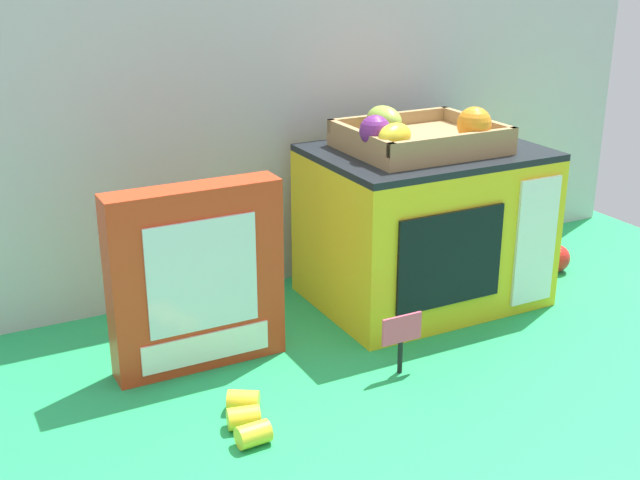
# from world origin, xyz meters

# --- Properties ---
(ground_plane) EXTENTS (1.70, 1.70, 0.00)m
(ground_plane) POSITION_xyz_m (0.00, 0.00, 0.00)
(ground_plane) COLOR #219E54
(ground_plane) RESTS_ON ground
(display_back_panel) EXTENTS (1.61, 0.03, 0.59)m
(display_back_panel) POSITION_xyz_m (0.00, 0.26, 0.29)
(display_back_panel) COLOR #B7BABF
(display_back_panel) RESTS_ON ground
(toy_microwave) EXTENTS (0.40, 0.30, 0.29)m
(toy_microwave) POSITION_xyz_m (0.16, 0.04, 0.15)
(toy_microwave) COLOR yellow
(toy_microwave) RESTS_ON ground
(food_groups_crate) EXTENTS (0.27, 0.22, 0.08)m
(food_groups_crate) POSITION_xyz_m (0.14, 0.03, 0.32)
(food_groups_crate) COLOR #A37F51
(food_groups_crate) RESTS_ON toy_microwave
(cookie_set_box) EXTENTS (0.28, 0.06, 0.30)m
(cookie_set_box) POSITION_xyz_m (-0.30, -0.01, 0.15)
(cookie_set_box) COLOR red
(cookie_set_box) RESTS_ON ground
(price_sign) EXTENTS (0.07, 0.01, 0.10)m
(price_sign) POSITION_xyz_m (-0.03, -0.19, 0.07)
(price_sign) COLOR black
(price_sign) RESTS_ON ground
(loose_toy_banana) EXTENTS (0.07, 0.13, 0.03)m
(loose_toy_banana) POSITION_xyz_m (-0.31, -0.22, 0.02)
(loose_toy_banana) COLOR yellow
(loose_toy_banana) RESTS_ON ground
(loose_toy_apple) EXTENTS (0.06, 0.06, 0.06)m
(loose_toy_apple) POSITION_xyz_m (0.48, 0.02, 0.03)
(loose_toy_apple) COLOR red
(loose_toy_apple) RESTS_ON ground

